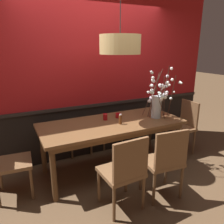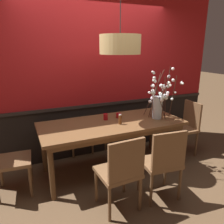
% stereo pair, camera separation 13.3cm
% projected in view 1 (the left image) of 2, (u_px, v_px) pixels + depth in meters
% --- Properties ---
extents(ground_plane, '(24.00, 24.00, 0.00)m').
position_uv_depth(ground_plane, '(112.00, 169.00, 3.46)').
color(ground_plane, brown).
extents(back_wall, '(4.56, 0.14, 2.92)m').
position_uv_depth(back_wall, '(93.00, 71.00, 3.65)').
color(back_wall, black).
rests_on(back_wall, ground).
extents(dining_table, '(2.10, 0.90, 0.77)m').
position_uv_depth(dining_table, '(112.00, 127.00, 3.27)').
color(dining_table, brown).
rests_on(dining_table, ground).
extents(chair_head_west_end, '(0.47, 0.47, 0.88)m').
position_uv_depth(chair_head_west_end, '(6.00, 160.00, 2.70)').
color(chair_head_west_end, brown).
rests_on(chair_head_west_end, ground).
extents(chair_near_side_left, '(0.47, 0.45, 0.92)m').
position_uv_depth(chair_near_side_left, '(124.00, 170.00, 2.46)').
color(chair_near_side_left, brown).
rests_on(chair_near_side_left, ground).
extents(chair_near_side_right, '(0.49, 0.44, 0.93)m').
position_uv_depth(chair_near_side_right, '(165.00, 159.00, 2.67)').
color(chair_near_side_right, brown).
rests_on(chair_near_side_right, ground).
extents(chair_far_side_right, '(0.45, 0.41, 0.97)m').
position_uv_depth(chair_far_side_right, '(108.00, 118.00, 4.20)').
color(chair_far_side_right, brown).
rests_on(chair_far_side_right, ground).
extents(chair_far_side_left, '(0.41, 0.41, 0.90)m').
position_uv_depth(chair_far_side_left, '(77.00, 124.00, 3.91)').
color(chair_far_side_left, brown).
rests_on(chair_far_side_left, ground).
extents(chair_head_east_end, '(0.40, 0.42, 0.93)m').
position_uv_depth(chair_head_east_end, '(184.00, 124.00, 3.90)').
color(chair_head_east_end, brown).
rests_on(chair_head_east_end, ground).
extents(vase_with_blossoms, '(0.44, 0.57, 0.80)m').
position_uv_depth(vase_with_blossoms, '(158.00, 101.00, 3.39)').
color(vase_with_blossoms, silver).
rests_on(vase_with_blossoms, dining_table).
extents(candle_holder_nearer_center, '(0.07, 0.07, 0.10)m').
position_uv_depth(candle_holder_nearer_center, '(105.00, 117.00, 3.33)').
color(candle_holder_nearer_center, '#9E0F14').
rests_on(candle_holder_nearer_center, dining_table).
extents(candle_holder_nearer_edge, '(0.08, 0.08, 0.07)m').
position_uv_depth(candle_holder_nearer_edge, '(118.00, 115.00, 3.44)').
color(candle_holder_nearer_edge, '#9E0F14').
rests_on(candle_holder_nearer_edge, dining_table).
extents(condiment_bottle, '(0.05, 0.05, 0.15)m').
position_uv_depth(condiment_bottle, '(120.00, 119.00, 3.15)').
color(condiment_bottle, brown).
rests_on(condiment_bottle, dining_table).
extents(pendant_lamp, '(0.55, 0.55, 1.18)m').
position_uv_depth(pendant_lamp, '(120.00, 44.00, 2.95)').
color(pendant_lamp, tan).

